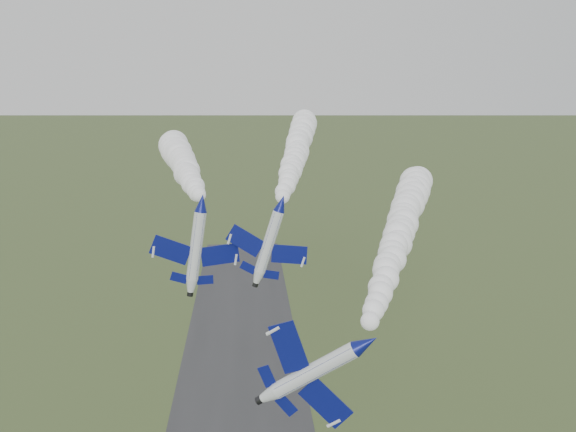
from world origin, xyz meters
name	(u,v)px	position (x,y,z in m)	size (l,w,h in m)	color
jet_lead	(366,344)	(11.54, -3.20, 33.41)	(6.39, 12.71, 8.87)	silver
smoke_trail_jet_lead	(402,226)	(23.44, 33.25, 35.20)	(5.66, 70.89, 5.66)	white
jet_pair_left	(202,203)	(-3.72, 19.63, 41.53)	(10.44, 12.51, 3.31)	silver
smoke_trail_jet_pair_left	(183,164)	(-8.66, 49.72, 42.20)	(5.67, 55.52, 5.67)	white
jet_pair_right	(281,203)	(5.51, 18.67, 41.54)	(9.35, 11.66, 3.72)	silver
smoke_trail_jet_pair_right	(297,149)	(10.28, 54.97, 43.95)	(5.27, 68.09, 5.27)	white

